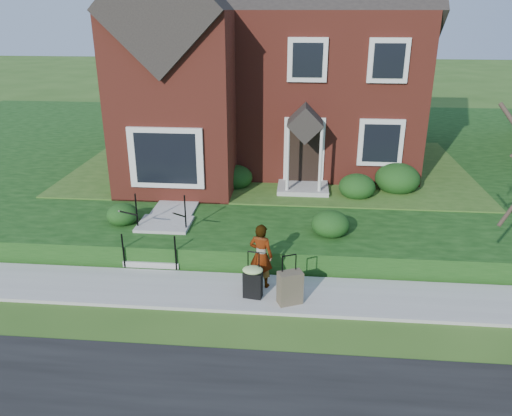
# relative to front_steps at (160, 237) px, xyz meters

# --- Properties ---
(ground) EXTENTS (120.00, 120.00, 0.00)m
(ground) POSITION_rel_front_steps_xyz_m (2.50, -1.84, -0.47)
(ground) COLOR #2D5119
(ground) RESTS_ON ground
(sidewalk) EXTENTS (60.00, 1.60, 0.08)m
(sidewalk) POSITION_rel_front_steps_xyz_m (2.50, -1.84, -0.43)
(sidewalk) COLOR #9E9B93
(sidewalk) RESTS_ON ground
(terrace) EXTENTS (44.00, 20.00, 0.60)m
(terrace) POSITION_rel_front_steps_xyz_m (6.50, 9.06, -0.17)
(terrace) COLOR #12340E
(terrace) RESTS_ON ground
(walkway) EXTENTS (1.20, 6.00, 0.06)m
(walkway) POSITION_rel_front_steps_xyz_m (0.00, 3.16, 0.16)
(walkway) COLOR #9E9B93
(walkway) RESTS_ON terrace
(main_house) EXTENTS (10.40, 10.20, 9.40)m
(main_house) POSITION_rel_front_steps_xyz_m (2.29, 7.76, 4.79)
(main_house) COLOR maroon
(main_house) RESTS_ON terrace
(front_steps) EXTENTS (1.40, 2.02, 1.50)m
(front_steps) POSITION_rel_front_steps_xyz_m (0.00, 0.00, 0.00)
(front_steps) COLOR #9E9B93
(front_steps) RESTS_ON ground
(foundation_shrubs) EXTENTS (9.98, 4.77, 1.01)m
(foundation_shrubs) POSITION_rel_front_steps_xyz_m (2.61, 3.12, 0.57)
(foundation_shrubs) COLOR #173810
(foundation_shrubs) RESTS_ON terrace
(woman) EXTENTS (0.64, 0.52, 1.53)m
(woman) POSITION_rel_front_steps_xyz_m (2.77, -1.55, 0.37)
(woman) COLOR #999999
(woman) RESTS_ON sidewalk
(suitcase_black) EXTENTS (0.50, 0.43, 1.09)m
(suitcase_black) POSITION_rel_front_steps_xyz_m (2.63, -2.07, 0.03)
(suitcase_black) COLOR black
(suitcase_black) RESTS_ON sidewalk
(suitcase_olive) EXTENTS (0.59, 0.47, 1.12)m
(suitcase_olive) POSITION_rel_front_steps_xyz_m (3.45, -2.23, -0.02)
(suitcase_olive) COLOR brown
(suitcase_olive) RESTS_ON sidewalk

